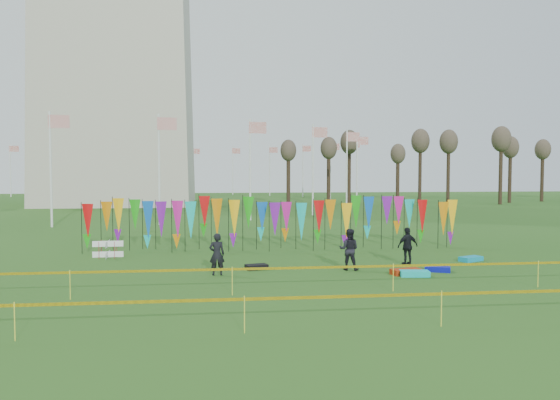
{
  "coord_description": "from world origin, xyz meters",
  "views": [
    {
      "loc": [
        -2.59,
        -19.21,
        3.86
      ],
      "look_at": [
        0.32,
        6.0,
        2.53
      ],
      "focal_mm": 35.0,
      "sensor_mm": 36.0,
      "label": 1
    }
  ],
  "objects": [
    {
      "name": "caution_tape_far",
      "position": [
        -0.22,
        -6.36,
        0.78
      ],
      "size": [
        26.0,
        0.02,
        0.9
      ],
      "color": "yellow",
      "rests_on": "ground"
    },
    {
      "name": "kite_bag_red",
      "position": [
        4.44,
        0.39,
        0.1
      ],
      "size": [
        1.21,
        0.74,
        0.21
      ],
      "primitive_type": "cube",
      "rotation": [
        0.0,
        0.0,
        0.21
      ],
      "color": "#B52C0C",
      "rests_on": "ground"
    },
    {
      "name": "kite_bag_teal",
      "position": [
        8.25,
        3.0,
        0.1
      ],
      "size": [
        1.16,
        0.9,
        0.2
      ],
      "primitive_type": "cube",
      "rotation": [
        0.0,
        0.0,
        0.44
      ],
      "color": "#0D96BE",
      "rests_on": "ground"
    },
    {
      "name": "banner_row",
      "position": [
        0.28,
        7.56,
        1.64
      ],
      "size": [
        18.64,
        0.64,
        2.52
      ],
      "color": "black",
      "rests_on": "ground"
    },
    {
      "name": "ground",
      "position": [
        0.0,
        0.0,
        0.0
      ],
      "size": [
        160.0,
        160.0,
        0.0
      ],
      "primitive_type": "plane",
      "color": "#224E16",
      "rests_on": "ground"
    },
    {
      "name": "kite_bag_black",
      "position": [
        -1.07,
        2.08,
        0.1
      ],
      "size": [
        0.95,
        0.7,
        0.2
      ],
      "primitive_type": "cube",
      "rotation": [
        0.0,
        0.0,
        0.26
      ],
      "color": "black",
      "rests_on": "ground"
    },
    {
      "name": "kite_bag_turquoise",
      "position": [
        4.61,
        -0.01,
        0.11
      ],
      "size": [
        1.12,
        0.67,
        0.21
      ],
      "primitive_type": "cube",
      "rotation": [
        0.0,
        0.0,
        -0.14
      ],
      "color": "#0DCCCE",
      "rests_on": "ground"
    },
    {
      "name": "person_mid",
      "position": [
        2.53,
        1.54,
        0.81
      ],
      "size": [
        0.91,
        0.74,
        1.62
      ],
      "primitive_type": "imported",
      "rotation": [
        0.0,
        0.0,
        2.76
      ],
      "color": "black",
      "rests_on": "ground"
    },
    {
      "name": "person_right",
      "position": [
        5.21,
        2.4,
        0.78
      ],
      "size": [
        1.0,
        0.69,
        1.56
      ],
      "primitive_type": "imported",
      "rotation": [
        0.0,
        0.0,
        3.33
      ],
      "color": "black",
      "rests_on": "ground"
    },
    {
      "name": "caution_tape_near",
      "position": [
        -0.22,
        -2.33,
        0.78
      ],
      "size": [
        26.0,
        0.02,
        0.9
      ],
      "color": "yellow",
      "rests_on": "ground"
    },
    {
      "name": "tree_line",
      "position": [
        32.0,
        44.0,
        6.17
      ],
      "size": [
        53.92,
        1.92,
        7.84
      ],
      "color": "#382C1C",
      "rests_on": "ground"
    },
    {
      "name": "person_left",
      "position": [
        -2.62,
        1.05,
        0.79
      ],
      "size": [
        0.59,
        0.45,
        1.57
      ],
      "primitive_type": "imported",
      "rotation": [
        0.0,
        0.0,
        3.19
      ],
      "color": "black",
      "rests_on": "ground"
    },
    {
      "name": "kite_bag_blue",
      "position": [
        5.85,
        0.83,
        0.1
      ],
      "size": [
        1.07,
        0.83,
        0.2
      ],
      "primitive_type": "cube",
      "rotation": [
        0.0,
        0.0,
        -0.4
      ],
      "color": "#0A12AE",
      "rests_on": "ground"
    },
    {
      "name": "flagpole_ring",
      "position": [
        -14.0,
        48.0,
        4.0
      ],
      "size": [
        57.4,
        56.16,
        8.0
      ],
      "color": "silver",
      "rests_on": "ground"
    },
    {
      "name": "box_kite",
      "position": [
        -7.48,
        5.81,
        0.38
      ],
      "size": [
        0.69,
        0.69,
        0.76
      ],
      "rotation": [
        0.0,
        0.0,
        0.04
      ],
      "color": "#B40D2A",
      "rests_on": "ground"
    }
  ]
}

